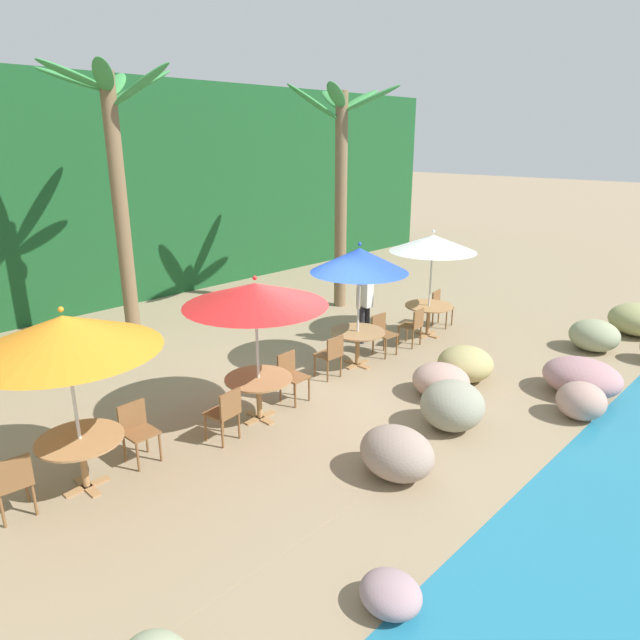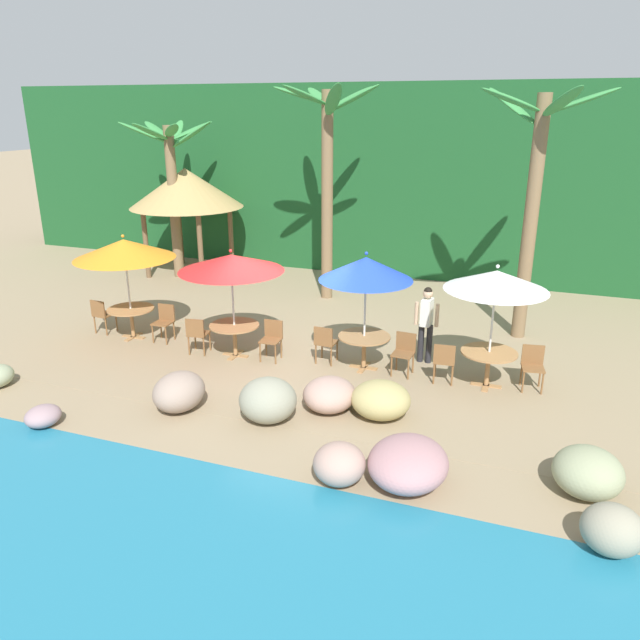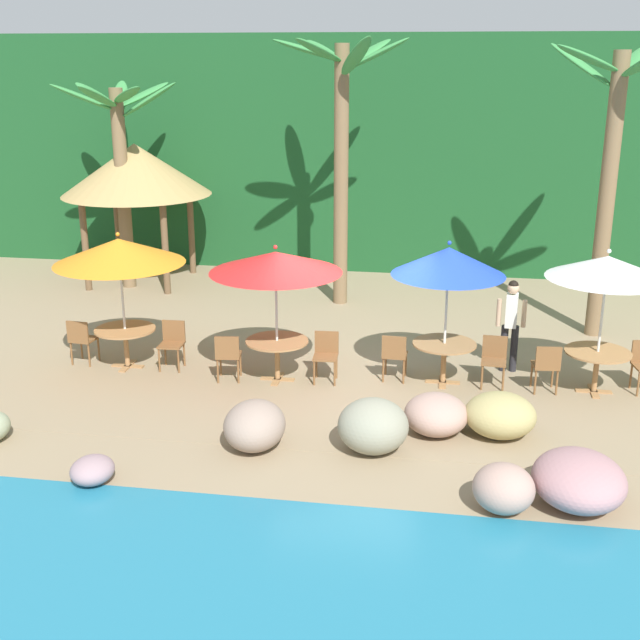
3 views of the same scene
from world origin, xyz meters
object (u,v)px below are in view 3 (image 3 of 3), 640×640
palapa_hut (136,170)px  palm_tree_third (612,150)px  dining_table_red (277,347)px  chair_red_seaward (326,353)px  umbrella_orange (119,251)px  palm_tree_second (341,130)px  dining_table_blue (444,350)px  umbrella_red (276,262)px  dining_table_white (597,358)px  palm_tree_nearest (120,146)px  dining_table_orange (125,335)px  umbrella_blue (449,261)px  chair_orange_inland (81,338)px  waiter_in_white (511,319)px  chair_orange_seaward (172,341)px  chair_blue_seaward (494,357)px  umbrella_white (607,267)px  chair_blue_inland (394,354)px  chair_red_inland (228,354)px

palapa_hut → palm_tree_third: bearing=-13.2°
dining_table_red → chair_red_seaward: size_ratio=1.26×
umbrella_orange → palm_tree_second: palm_tree_second is taller
umbrella_orange → dining_table_blue: bearing=1.5°
umbrella_red → dining_table_white: umbrella_red is taller
dining_table_red → umbrella_orange: bearing=176.4°
palm_tree_nearest → umbrella_red: bearing=-48.1°
dining_table_orange → umbrella_blue: (5.74, 0.15, 1.57)m
chair_orange_inland → umbrella_orange: bearing=1.1°
palm_tree_second → palapa_hut: bearing=168.2°
chair_red_seaward → palm_tree_second: 5.86m
dining_table_red → palm_tree_second: size_ratio=0.19×
dining_table_blue → palm_tree_nearest: size_ratio=0.22×
umbrella_orange → palm_tree_second: (3.29, 4.71, 1.74)m
umbrella_red → dining_table_red: bearing=90.0°
chair_orange_inland → palm_tree_third: 10.65m
dining_table_orange → palapa_hut: (-1.91, 5.80, 2.18)m
umbrella_red → waiter_in_white: size_ratio=1.43×
chair_orange_seaward → chair_blue_seaward: same height
dining_table_white → palm_tree_second: (-5.00, 4.58, 3.30)m
palm_tree_nearest → palm_tree_second: bearing=-6.0°
umbrella_orange → chair_orange_inland: size_ratio=2.90×
umbrella_white → palm_tree_second: bearing=137.5°
chair_blue_inland → palm_tree_second: palm_tree_second is taller
dining_table_white → chair_blue_inland: bearing=-179.2°
dining_table_orange → chair_blue_seaward: size_ratio=1.26×
umbrella_red → umbrella_blue: 2.90m
chair_orange_seaward → palm_tree_nearest: (-2.89, 5.16, 2.92)m
umbrella_red → palapa_hut: palapa_hut is taller
dining_table_blue → palm_tree_third: bearing=46.5°
dining_table_red → chair_red_seaward: bearing=9.0°
umbrella_orange → waiter_in_white: bearing=7.6°
dining_table_white → waiter_in_white: bearing=150.7°
chair_red_inland → chair_blue_inland: bearing=9.5°
umbrella_red → dining_table_red: 1.52m
dining_table_blue → umbrella_white: bearing=-0.2°
chair_blue_seaward → dining_table_red: bearing=-174.5°
chair_red_seaward → palapa_hut: size_ratio=0.24×
palm_tree_second → waiter_in_white: bearing=-46.5°
umbrella_orange → palm_tree_third: palm_tree_third is taller
dining_table_blue → palm_tree_nearest: (-7.79, 5.13, 2.82)m
chair_red_inland → umbrella_blue: 4.11m
dining_table_blue → umbrella_white: umbrella_white is taller
umbrella_red → umbrella_blue: (2.88, 0.33, 0.05)m
umbrella_red → palm_tree_nearest: bearing=131.9°
chair_orange_seaward → chair_red_inland: size_ratio=1.00×
dining_table_orange → dining_table_white: bearing=0.9°
chair_red_seaward → chair_blue_seaward: same height
chair_red_seaward → umbrella_orange: bearing=179.3°
umbrella_red → palm_tree_nearest: 7.45m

